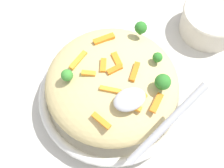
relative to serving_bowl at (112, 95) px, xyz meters
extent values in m
plane|color=beige|center=(0.00, 0.00, -0.02)|extent=(2.40, 2.40, 0.00)
cylinder|color=white|center=(0.00, 0.00, -0.01)|extent=(0.27, 0.27, 0.02)
torus|color=white|center=(0.00, 0.00, 0.01)|extent=(0.29, 0.29, 0.02)
torus|color=black|center=(0.00, 0.00, 0.01)|extent=(0.28, 0.28, 0.00)
ellipsoid|color=#D1BA7A|center=(0.00, 0.00, 0.05)|extent=(0.25, 0.25, 0.09)
cube|color=orange|center=(-0.01, 0.02, 0.10)|extent=(0.02, 0.03, 0.01)
cube|color=orange|center=(0.02, 0.02, 0.10)|extent=(0.01, 0.03, 0.01)
cube|color=orange|center=(-0.06, -0.07, 0.09)|extent=(0.02, 0.04, 0.01)
cube|color=orange|center=(0.02, 0.07, 0.09)|extent=(0.04, 0.01, 0.01)
cube|color=orange|center=(0.01, 0.00, 0.10)|extent=(0.03, 0.01, 0.01)
cube|color=orange|center=(0.03, -0.02, 0.10)|extent=(0.03, 0.03, 0.01)
cube|color=orange|center=(-0.02, -0.03, 0.09)|extent=(0.03, 0.03, 0.01)
cube|color=orange|center=(0.02, -0.07, 0.09)|extent=(0.03, 0.02, 0.01)
cube|color=orange|center=(0.00, -0.07, 0.09)|extent=(0.03, 0.03, 0.01)
cube|color=orange|center=(0.04, -0.08, 0.09)|extent=(0.04, 0.03, 0.01)
cube|color=orange|center=(-0.04, 0.01, 0.10)|extent=(0.03, 0.02, 0.01)
cube|color=orange|center=(-0.04, 0.05, 0.09)|extent=(0.04, 0.03, 0.01)
cylinder|color=#296820|center=(0.09, 0.06, 0.09)|extent=(0.01, 0.01, 0.01)
sphere|color=#2D7A28|center=(0.09, 0.06, 0.10)|extent=(0.02, 0.02, 0.02)
cylinder|color=#377928|center=(-0.07, 0.02, 0.09)|extent=(0.01, 0.01, 0.01)
sphere|color=#3D8E33|center=(-0.07, 0.02, 0.10)|extent=(0.02, 0.02, 0.02)
cylinder|color=#296820|center=(0.08, -0.01, 0.09)|extent=(0.01, 0.01, 0.01)
sphere|color=#2D7A28|center=(0.08, -0.01, 0.10)|extent=(0.02, 0.02, 0.02)
cylinder|color=#296820|center=(0.06, -0.06, 0.09)|extent=(0.01, 0.01, 0.01)
sphere|color=#2D7A28|center=(0.06, -0.06, 0.11)|extent=(0.03, 0.03, 0.03)
ellipsoid|color=#B7B7BC|center=(0.00, -0.06, 0.10)|extent=(0.06, 0.04, 0.02)
cylinder|color=#B7B7BC|center=(0.02, -0.13, 0.13)|extent=(0.15, 0.05, 0.07)
cylinder|color=beige|center=(0.29, 0.06, 0.01)|extent=(0.14, 0.14, 0.06)
torus|color=beige|center=(0.29, 0.06, 0.04)|extent=(0.14, 0.14, 0.01)
camera|label=1|loc=(-0.12, -0.23, 0.53)|focal=46.89mm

